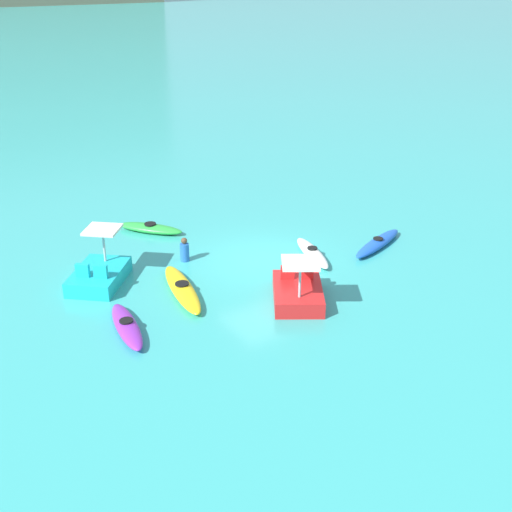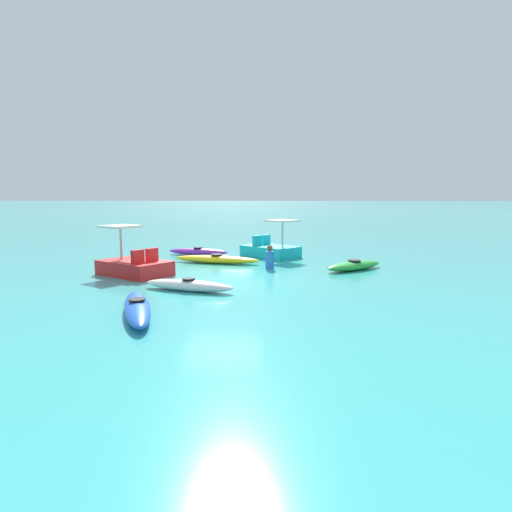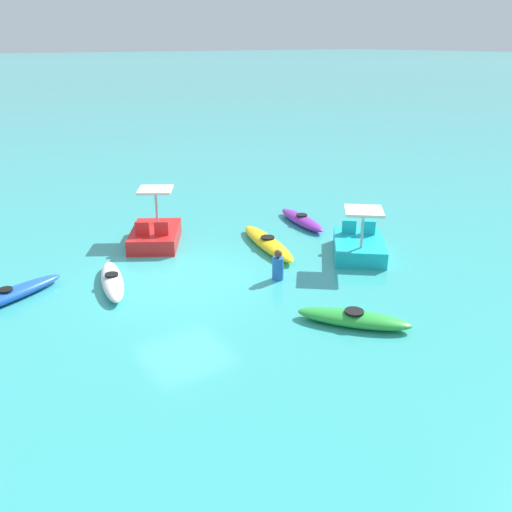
# 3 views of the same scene
# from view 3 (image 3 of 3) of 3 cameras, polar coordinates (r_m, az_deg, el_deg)

# --- Properties ---
(ground_plane) EXTENTS (600.00, 600.00, 0.00)m
(ground_plane) POSITION_cam_3_polar(r_m,az_deg,el_deg) (15.24, -7.94, -2.51)
(ground_plane) COLOR #38ADA8
(kayak_blue) EXTENTS (3.20, 1.67, 0.37)m
(kayak_blue) POSITION_cam_3_polar(r_m,az_deg,el_deg) (15.19, -24.91, -3.88)
(kayak_blue) COLOR blue
(kayak_blue) RESTS_ON ground_plane
(kayak_green) EXTENTS (2.23, 2.53, 0.37)m
(kayak_green) POSITION_cam_3_polar(r_m,az_deg,el_deg) (12.94, 10.31, -6.52)
(kayak_green) COLOR green
(kayak_green) RESTS_ON ground_plane
(kayak_purple) EXTENTS (1.10, 2.89, 0.37)m
(kayak_purple) POSITION_cam_3_polar(r_m,az_deg,el_deg) (19.70, 4.85, 3.84)
(kayak_purple) COLOR purple
(kayak_purple) RESTS_ON ground_plane
(kayak_white) EXTENTS (1.30, 2.79, 0.37)m
(kayak_white) POSITION_cam_3_polar(r_m,az_deg,el_deg) (15.16, -14.99, -2.55)
(kayak_white) COLOR white
(kayak_white) RESTS_ON ground_plane
(kayak_yellow) EXTENTS (1.43, 3.63, 0.37)m
(kayak_yellow) POSITION_cam_3_polar(r_m,az_deg,el_deg) (17.38, 1.23, 1.41)
(kayak_yellow) COLOR yellow
(kayak_yellow) RESTS_ON ground_plane
(pedal_boat_red) EXTENTS (2.55, 2.83, 1.68)m
(pedal_boat_red) POSITION_cam_3_polar(r_m,az_deg,el_deg) (17.98, -10.63, 2.33)
(pedal_boat_red) COLOR red
(pedal_boat_red) RESTS_ON ground_plane
(pedal_boat_cyan) EXTENTS (2.70, 2.80, 1.68)m
(pedal_boat_cyan) POSITION_cam_3_polar(r_m,az_deg,el_deg) (17.02, 10.85, 1.19)
(pedal_boat_cyan) COLOR #19B7C6
(pedal_boat_cyan) RESTS_ON ground_plane
(person_near_shore) EXTENTS (0.38, 0.38, 0.88)m
(person_near_shore) POSITION_cam_3_polar(r_m,az_deg,el_deg) (14.99, 2.34, -1.11)
(person_near_shore) COLOR blue
(person_near_shore) RESTS_ON ground_plane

